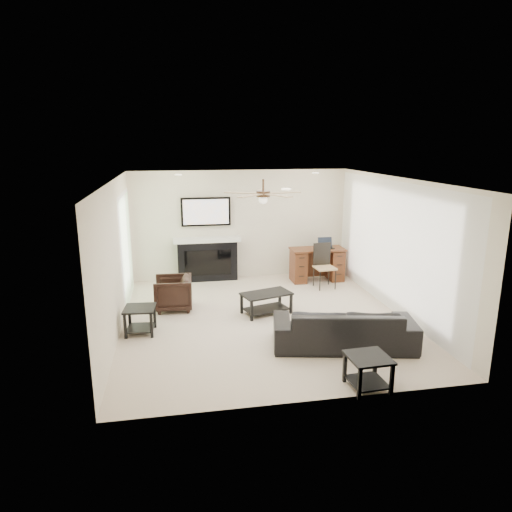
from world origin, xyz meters
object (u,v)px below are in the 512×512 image
object	(u,v)px
armchair	(173,293)
coffee_table	(266,303)
fireplace_unit	(207,240)
sofa	(344,327)
desk	(317,264)

from	to	relation	value
armchair	coffee_table	distance (m)	1.79
coffee_table	fireplace_unit	world-z (taller)	fireplace_unit
sofa	armchair	distance (m)	3.37
sofa	desk	distance (m)	3.51
armchair	coffee_table	xyz separation A→B (m)	(1.70, -0.55, -0.12)
desk	coffee_table	bearing A→B (deg)	-130.39
armchair	fireplace_unit	world-z (taller)	fireplace_unit
armchair	fireplace_unit	xyz separation A→B (m)	(0.80, 1.77, 0.64)
sofa	coffee_table	xyz separation A→B (m)	(-0.90, 1.60, -0.12)
desk	armchair	bearing A→B (deg)	-158.42
sofa	fireplace_unit	bearing A→B (deg)	-53.55
sofa	desk	bearing A→B (deg)	-89.22
coffee_table	desk	size ratio (longest dim) A/B	0.74
desk	sofa	bearing A→B (deg)	-100.97
sofa	coffee_table	world-z (taller)	sofa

